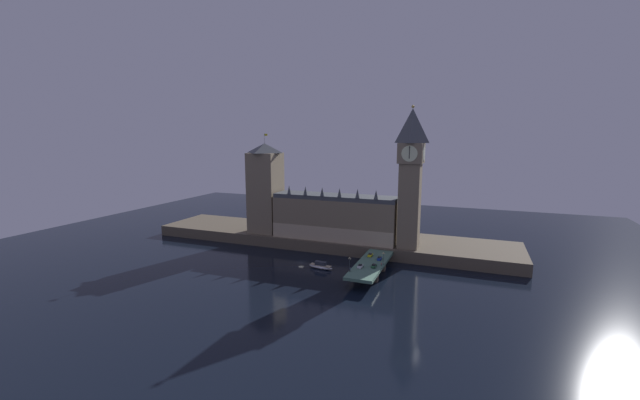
{
  "coord_description": "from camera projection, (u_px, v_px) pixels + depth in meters",
  "views": [
    {
      "loc": [
        81.28,
        -180.47,
        65.34
      ],
      "look_at": [
        2.83,
        20.0,
        30.24
      ],
      "focal_mm": 22.0,
      "sensor_mm": 36.0,
      "label": 1
    }
  ],
  "objects": [
    {
      "name": "ground_plane",
      "position": [
        301.0,
        262.0,
        205.62
      ],
      "size": [
        400.0,
        400.0,
        0.0
      ],
      "primitive_type": "plane",
      "color": "black"
    },
    {
      "name": "pedestrian_near_rail",
      "position": [
        350.0,
        269.0,
        174.39
      ],
      "size": [
        0.38,
        0.38,
        1.87
      ],
      "color": "black",
      "rests_on": "bridge"
    },
    {
      "name": "street_lamp_mid",
      "position": [
        383.0,
        257.0,
        183.49
      ],
      "size": [
        1.34,
        0.6,
        5.92
      ],
      "color": "#2D3333",
      "rests_on": "bridge"
    },
    {
      "name": "embankment",
      "position": [
        327.0,
        238.0,
        240.95
      ],
      "size": [
        220.0,
        42.0,
        6.41
      ],
      "color": "brown",
      "rests_on": "ground_plane"
    },
    {
      "name": "victoria_tower",
      "position": [
        265.0,
        188.0,
        241.36
      ],
      "size": [
        17.78,
        17.78,
        60.7
      ],
      "color": "#7F7056",
      "rests_on": "embankment"
    },
    {
      "name": "car_southbound_lead",
      "position": [
        374.0,
        266.0,
        180.42
      ],
      "size": [
        2.02,
        4.57,
        1.34
      ],
      "color": "#235633",
      "rests_on": "bridge"
    },
    {
      "name": "boat_upstream",
      "position": [
        321.0,
        266.0,
        195.46
      ],
      "size": [
        13.05,
        5.09,
        3.67
      ],
      "color": "white",
      "rests_on": "ground_plane"
    },
    {
      "name": "car_southbound_trail",
      "position": [
        379.0,
        258.0,
        190.87
      ],
      "size": [
        1.86,
        4.0,
        1.59
      ],
      "color": "navy",
      "rests_on": "bridge"
    },
    {
      "name": "car_northbound_trail",
      "position": [
        360.0,
        266.0,
        179.53
      ],
      "size": [
        2.05,
        4.21,
        1.54
      ],
      "color": "silver",
      "rests_on": "bridge"
    },
    {
      "name": "parliament_hall",
      "position": [
        335.0,
        217.0,
        226.28
      ],
      "size": [
        71.57,
        17.76,
        30.91
      ],
      "color": "#7F7056",
      "rests_on": "embankment"
    },
    {
      "name": "bridge",
      "position": [
        371.0,
        266.0,
        186.49
      ],
      "size": [
        12.8,
        46.0,
        5.74
      ],
      "color": "#4C7560",
      "rests_on": "ground_plane"
    },
    {
      "name": "pedestrian_mid_walk",
      "position": [
        381.0,
        264.0,
        181.86
      ],
      "size": [
        0.38,
        0.38,
        1.69
      ],
      "color": "black",
      "rests_on": "bridge"
    },
    {
      "name": "clock_tower",
      "position": [
        411.0,
        174.0,
        204.55
      ],
      "size": [
        13.1,
        13.21,
        74.65
      ],
      "color": "#7F7056",
      "rests_on": "embankment"
    },
    {
      "name": "car_northbound_lead",
      "position": [
        370.0,
        255.0,
        196.69
      ],
      "size": [
        2.03,
        4.29,
        1.47
      ],
      "color": "yellow",
      "rests_on": "bridge"
    },
    {
      "name": "street_lamp_near",
      "position": [
        349.0,
        263.0,
        174.24
      ],
      "size": [
        1.34,
        0.6,
        6.5
      ],
      "color": "#2D3333",
      "rests_on": "bridge"
    }
  ]
}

